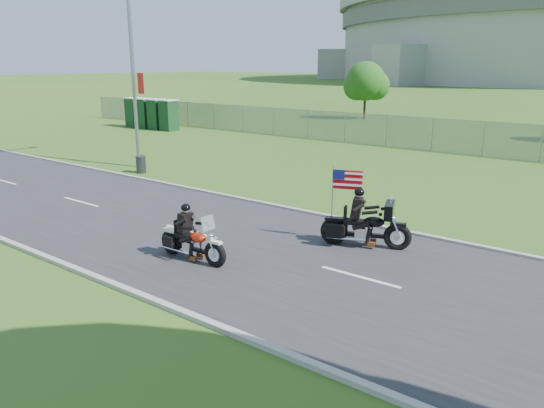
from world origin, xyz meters
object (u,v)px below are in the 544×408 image
Objects in this scene: porta_toilet_b at (157,115)px; motorcycle_lead at (191,243)px; streetlight at (136,53)px; motorcycle_follow at (365,228)px; trash_can at (141,165)px; porta_toilet_d at (134,113)px; porta_toilet_c at (145,114)px; porta_toilet_a at (169,116)px.

motorcycle_lead is (23.19, -18.68, -0.65)m from porta_toilet_b.
streetlight reaches higher than motorcycle_follow.
trash_can is (12.71, -11.91, -0.75)m from porta_toilet_b.
porta_toilet_b reaches higher than trash_can.
streetlight is 4.35× the size of porta_toilet_d.
trash_can is at bearing -41.22° from streetlight.
porta_toilet_b is at bearing 136.86° from trash_can.
porta_toilet_b is at bearing 0.00° from porta_toilet_c.
porta_toilet_c is at bearing 130.79° from motorcycle_follow.
porta_toilet_a is 1.00× the size of porta_toilet_d.
streetlight is at bearing -47.09° from porta_toilet_a.
porta_toilet_a is 1.40m from porta_toilet_b.
porta_toilet_c is at bearing 139.83° from trash_can.
motorcycle_lead is 0.93× the size of motorcycle_follow.
porta_toilet_a is at bearing 132.91° from streetlight.
porta_toilet_d is 19.58m from trash_can.
streetlight is 4.25× the size of motorcycle_lead.
motorcycle_follow is at bearing -27.01° from porta_toilet_d.
porta_toilet_d is at bearing 142.48° from trash_can.
porta_toilet_a reaches higher than motorcycle_follow.
porta_toilet_d is 0.98× the size of motorcycle_lead.
porta_toilet_a is 0.98× the size of motorcycle_lead.
streetlight is at bearing 144.73° from motorcycle_lead.
porta_toilet_c reaches higher than motorcycle_follow.
motorcycle_lead is at bearing -35.71° from porta_toilet_d.
motorcycle_follow is at bearing -30.77° from porta_toilet_a.
trash_can is (1.30, -1.14, -5.24)m from streetlight.
porta_toilet_d is at bearing 180.00° from porta_toilet_c.
porta_toilet_b is at bearing 136.65° from streetlight.
porta_toilet_b reaches higher than motorcycle_lead.
porta_toilet_d is at bearing 142.83° from streetlight.
streetlight is 15.39m from porta_toilet_a.
motorcycle_lead is (24.59, -18.68, -0.65)m from porta_toilet_c.
trash_can is at bearing -43.14° from porta_toilet_b.
porta_toilet_b and porta_toilet_c have the same top height.
motorcycle_lead is (11.77, -7.90, -5.14)m from streetlight.
motorcycle_lead is at bearing -33.87° from streetlight.
streetlight is 3.96× the size of motorcycle_follow.
streetlight is 16.33m from porta_toilet_b.
trash_can is (14.11, -11.91, -0.75)m from porta_toilet_c.
trash_can is (-10.47, 6.76, -0.10)m from motorcycle_lead.
motorcycle_follow is at bearing 48.45° from motorcycle_lead.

